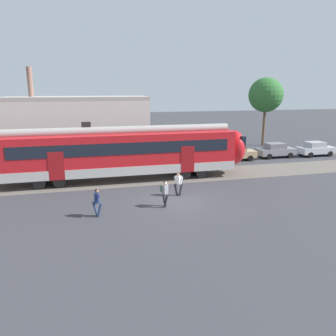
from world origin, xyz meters
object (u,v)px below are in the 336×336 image
at_px(pedestrian_grey, 165,192).
at_px(parked_car_silver, 316,149).
at_px(parked_car_tan, 236,153).
at_px(pedestrian_navy, 97,201).
at_px(pedestrian_white, 179,182).
at_px(parked_car_grey, 276,150).

distance_m(pedestrian_grey, parked_car_silver, 22.73).
height_order(parked_car_tan, parked_car_silver, same).
distance_m(pedestrian_navy, pedestrian_grey, 4.18).
bearing_deg(pedestrian_navy, pedestrian_white, 24.43).
height_order(parked_car_tan, parked_car_grey, same).
bearing_deg(parked_car_silver, parked_car_grey, 176.54).
bearing_deg(parked_car_tan, pedestrian_grey, -131.70).
bearing_deg(parked_car_grey, parked_car_silver, -3.46).
bearing_deg(pedestrian_grey, parked_car_silver, 30.17).
relative_size(pedestrian_navy, parked_car_tan, 0.41).
bearing_deg(parked_car_silver, pedestrian_grey, -149.83).
relative_size(pedestrian_grey, parked_car_silver, 0.41).
bearing_deg(pedestrian_white, parked_car_grey, 35.97).
height_order(pedestrian_white, parked_car_grey, pedestrian_white).
bearing_deg(parked_car_grey, pedestrian_white, -144.03).
bearing_deg(parked_car_tan, parked_car_grey, 3.37).
bearing_deg(pedestrian_navy, pedestrian_grey, 8.70).
xyz_separation_m(pedestrian_navy, parked_car_tan, (14.32, 12.06, -0.18)).
bearing_deg(parked_car_tan, pedestrian_white, -132.54).
bearing_deg(pedestrian_grey, parked_car_grey, 38.06).
distance_m(parked_car_grey, parked_car_silver, 4.71).
distance_m(pedestrian_white, parked_car_grey, 16.70).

